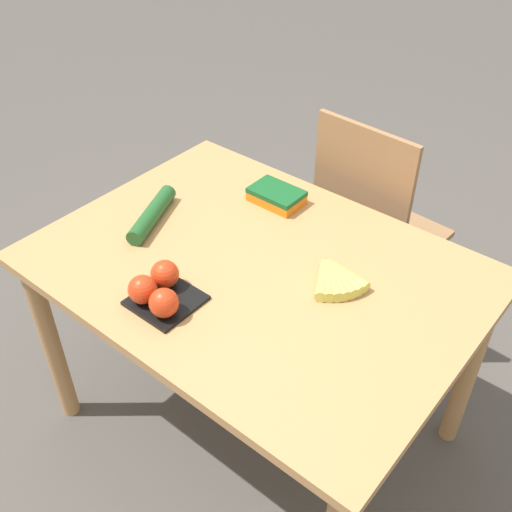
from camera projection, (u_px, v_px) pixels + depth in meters
ground_plane at (256, 422)px, 2.18m from camera, size 12.00×12.00×0.00m
dining_table at (256, 291)px, 1.77m from camera, size 1.24×0.91×0.75m
chair at (372, 231)px, 2.26m from camera, size 0.44×0.42×0.96m
banana_bunch at (335, 279)px, 1.63m from camera, size 0.16×0.15×0.03m
tomato_pack at (159, 291)px, 1.56m from camera, size 0.17×0.17×0.09m
carrot_bag at (277, 195)px, 1.94m from camera, size 0.17×0.11×0.05m
cucumber_near at (152, 214)px, 1.86m from camera, size 0.16×0.27×0.05m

